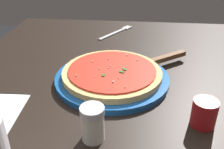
{
  "coord_description": "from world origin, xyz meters",
  "views": [
    {
      "loc": [
        -0.62,
        -0.05,
        1.1
      ],
      "look_at": [
        -0.02,
        0.01,
        0.76
      ],
      "focal_mm": 42.51,
      "sensor_mm": 36.0,
      "label": 1
    }
  ],
  "objects_px": {
    "pizza_server": "(157,61)",
    "cup_small_sauce": "(204,113)",
    "fork": "(118,32)",
    "parmesan_shaker": "(93,123)",
    "serving_plate": "(112,79)",
    "pizza": "(112,73)"
  },
  "relations": [
    {
      "from": "pizza",
      "to": "parmesan_shaker",
      "type": "relative_size",
      "value": 3.53
    },
    {
      "from": "fork",
      "to": "parmesan_shaker",
      "type": "distance_m",
      "value": 0.59
    },
    {
      "from": "pizza_server",
      "to": "cup_small_sauce",
      "type": "relative_size",
      "value": 3.43
    },
    {
      "from": "fork",
      "to": "parmesan_shaker",
      "type": "relative_size",
      "value": 2.23
    },
    {
      "from": "pizza",
      "to": "fork",
      "type": "xyz_separation_m",
      "value": [
        0.37,
        0.01,
        -0.02
      ]
    },
    {
      "from": "serving_plate",
      "to": "cup_small_sauce",
      "type": "height_order",
      "value": "cup_small_sauce"
    },
    {
      "from": "serving_plate",
      "to": "fork",
      "type": "xyz_separation_m",
      "value": [
        0.37,
        0.01,
        -0.01
      ]
    },
    {
      "from": "serving_plate",
      "to": "fork",
      "type": "relative_size",
      "value": 1.83
    },
    {
      "from": "parmesan_shaker",
      "to": "serving_plate",
      "type": "bearing_deg",
      "value": -3.87
    },
    {
      "from": "fork",
      "to": "serving_plate",
      "type": "bearing_deg",
      "value": -177.75
    },
    {
      "from": "pizza",
      "to": "cup_small_sauce",
      "type": "relative_size",
      "value": 4.43
    },
    {
      "from": "pizza",
      "to": "serving_plate",
      "type": "bearing_deg",
      "value": -18.98
    },
    {
      "from": "pizza",
      "to": "cup_small_sauce",
      "type": "xyz_separation_m",
      "value": [
        -0.16,
        -0.2,
        0.0
      ]
    },
    {
      "from": "cup_small_sauce",
      "to": "parmesan_shaker",
      "type": "xyz_separation_m",
      "value": [
        -0.06,
        0.22,
        0.01
      ]
    },
    {
      "from": "pizza",
      "to": "pizza_server",
      "type": "bearing_deg",
      "value": -53.25
    },
    {
      "from": "pizza",
      "to": "cup_small_sauce",
      "type": "bearing_deg",
      "value": -127.88
    },
    {
      "from": "pizza_server",
      "to": "fork",
      "type": "relative_size",
      "value": 1.23
    },
    {
      "from": "cup_small_sauce",
      "to": "pizza_server",
      "type": "bearing_deg",
      "value": 18.1
    },
    {
      "from": "pizza_server",
      "to": "cup_small_sauce",
      "type": "height_order",
      "value": "cup_small_sauce"
    },
    {
      "from": "pizza_server",
      "to": "cup_small_sauce",
      "type": "xyz_separation_m",
      "value": [
        -0.25,
        -0.08,
        0.01
      ]
    },
    {
      "from": "serving_plate",
      "to": "pizza",
      "type": "relative_size",
      "value": 1.15
    },
    {
      "from": "pizza",
      "to": "pizza_server",
      "type": "height_order",
      "value": "pizza"
    }
  ]
}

